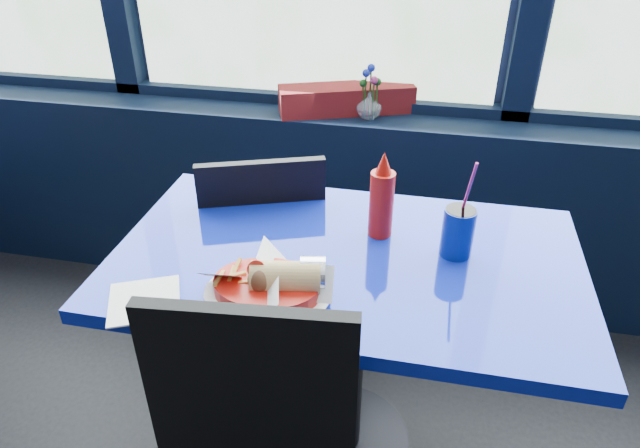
{
  "coord_description": "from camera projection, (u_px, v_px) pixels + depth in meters",
  "views": [
    {
      "loc": [
        0.48,
        0.8,
        1.59
      ],
      "look_at": [
        0.23,
        1.98,
        0.85
      ],
      "focal_mm": 32.0,
      "sensor_mm": 36.0,
      "label": 1
    }
  ],
  "objects": [
    {
      "name": "chair_near_back",
      "position": [
        286.0,
        251.0,
        1.92
      ],
      "size": [
        0.51,
        0.51,
        0.88
      ],
      "rotation": [
        0.0,
        0.0,
        3.49
      ],
      "color": "black",
      "rests_on": "ground"
    },
    {
      "name": "near_table",
      "position": [
        345.0,
        309.0,
        1.57
      ],
      "size": [
        1.2,
        0.7,
        0.75
      ],
      "color": "black",
      "rests_on": "ground"
    },
    {
      "name": "planter_box",
      "position": [
        347.0,
        99.0,
        2.18
      ],
      "size": [
        0.53,
        0.3,
        0.1
      ],
      "primitive_type": "cube",
      "rotation": [
        0.0,
        0.0,
        0.36
      ],
      "color": "maroon",
      "rests_on": "window_sill"
    },
    {
      "name": "ketchup_bottle",
      "position": [
        382.0,
        199.0,
        1.5
      ],
      "size": [
        0.06,
        0.06,
        0.24
      ],
      "color": "#AE140B",
      "rests_on": "near_table"
    },
    {
      "name": "window_sill",
      "position": [
        309.0,
        200.0,
        2.43
      ],
      "size": [
        5.0,
        0.26,
        0.8
      ],
      "primitive_type": "cube",
      "color": "black",
      "rests_on": "ground"
    },
    {
      "name": "flower_vase",
      "position": [
        369.0,
        103.0,
        2.12
      ],
      "size": [
        0.11,
        0.11,
        0.2
      ],
      "rotation": [
        0.0,
        0.0,
        -0.14
      ],
      "color": "silver",
      "rests_on": "window_sill"
    },
    {
      "name": "soda_cup",
      "position": [
        458.0,
        231.0,
        1.44
      ],
      "size": [
        0.08,
        0.08,
        0.28
      ],
      "rotation": [
        0.0,
        0.0,
        -0.26
      ],
      "color": "navy",
      "rests_on": "near_table"
    },
    {
      "name": "napkin",
      "position": [
        144.0,
        300.0,
        1.31
      ],
      "size": [
        0.21,
        0.21,
        0.0
      ],
      "primitive_type": "cube",
      "rotation": [
        0.0,
        0.0,
        0.44
      ],
      "color": "white",
      "rests_on": "near_table"
    },
    {
      "name": "food_basket",
      "position": [
        269.0,
        286.0,
        1.3
      ],
      "size": [
        0.3,
        0.3,
        0.1
      ],
      "rotation": [
        0.0,
        0.0,
        -0.25
      ],
      "color": "#AE140B",
      "rests_on": "near_table"
    }
  ]
}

